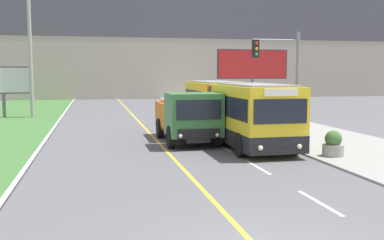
% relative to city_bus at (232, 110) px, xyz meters
% --- Properties ---
extents(lane_marking_centre, '(2.88, 140.00, 0.01)m').
position_rel_city_bus_xyz_m(lane_marking_centre, '(-3.67, -13.77, -1.51)').
color(lane_marking_centre, gold).
rests_on(lane_marking_centre, ground_plane).
extents(apartment_block_background, '(80.00, 8.04, 23.10)m').
position_rel_city_bus_xyz_m(apartment_block_background, '(-3.96, 41.24, 10.04)').
color(apartment_block_background, '#A89E8E').
rests_on(apartment_block_background, ground_plane).
extents(city_bus, '(2.66, 12.55, 2.98)m').
position_rel_city_bus_xyz_m(city_bus, '(0.00, 0.00, 0.00)').
color(city_bus, yellow).
rests_on(city_bus, ground_plane).
extents(dump_truck, '(2.52, 6.04, 2.53)m').
position_rel_city_bus_xyz_m(dump_truck, '(-2.53, -1.19, -0.23)').
color(dump_truck, black).
rests_on(dump_truck, ground_plane).
extents(utility_pole_far, '(1.80, 0.28, 11.62)m').
position_rel_city_bus_xyz_m(utility_pole_far, '(-11.73, 14.11, 4.35)').
color(utility_pole_far, '#9E9E99').
rests_on(utility_pole_far, ground_plane).
extents(traffic_light_mast, '(2.28, 0.32, 5.34)m').
position_rel_city_bus_xyz_m(traffic_light_mast, '(1.44, -3.13, 1.91)').
color(traffic_light_mast, slate).
rests_on(traffic_light_mast, ground_plane).
extents(billboard_large, '(6.22, 0.24, 5.44)m').
position_rel_city_bus_xyz_m(billboard_large, '(6.21, 14.09, 2.55)').
color(billboard_large, '#59595B').
rests_on(billboard_large, ground_plane).
extents(billboard_small, '(4.36, 0.24, 3.95)m').
position_rel_city_bus_xyz_m(billboard_small, '(-13.84, 14.40, 1.29)').
color(billboard_small, '#59595B').
rests_on(billboard_small, ground_plane).
extents(planter_round_near, '(0.86, 0.86, 1.06)m').
position_rel_city_bus_xyz_m(planter_round_near, '(2.44, -5.93, -0.97)').
color(planter_round_near, gray).
rests_on(planter_round_near, sidewalk_right).
extents(planter_round_second, '(0.91, 0.91, 1.09)m').
position_rel_city_bus_xyz_m(planter_round_second, '(2.45, -1.20, -0.95)').
color(planter_round_second, gray).
rests_on(planter_round_second, sidewalk_right).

